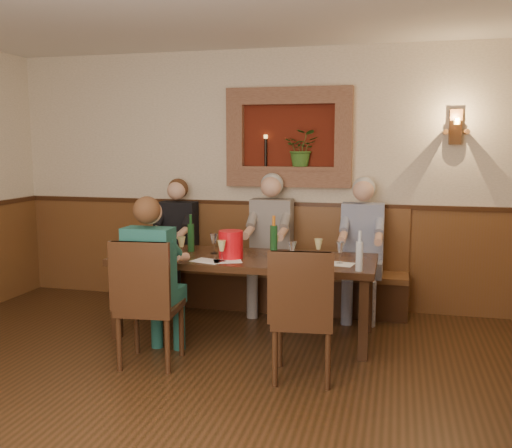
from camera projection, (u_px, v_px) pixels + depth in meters
The scene contains 31 objects.
ground_plane at pixel (168, 429), 3.59m from camera, with size 6.00×6.00×0.00m, color black.
room_shell at pixel (161, 126), 3.33m from camera, with size 6.04×6.04×2.82m.
wainscoting at pixel (166, 339), 3.51m from camera, with size 6.02×6.02×1.15m.
wall_niche at pixel (292, 142), 6.11m from camera, with size 1.36×0.30×1.06m.
wall_sconce at pixel (456, 128), 5.69m from camera, with size 0.25×0.20×0.35m.
dining_table at pixel (244, 264), 5.28m from camera, with size 2.40×0.90×0.75m.
bench at pixel (267, 278), 6.23m from camera, with size 3.00×0.45×1.11m.
chair_near_left at pixel (150, 328), 4.62m from camera, with size 0.50×0.50×1.04m.
chair_near_right at pixel (303, 341), 4.32m from camera, with size 0.50×0.50×1.02m.
person_bench_left at pixel (176, 253), 6.34m from camera, with size 0.41×0.50×1.40m.
person_bench_mid at pixel (270, 254), 6.08m from camera, with size 0.44×0.54×1.48m.
person_bench_right at pixel (361, 260), 5.85m from camera, with size 0.43×0.53×1.45m.
person_chair_front at pixel (154, 293), 4.68m from camera, with size 0.40×0.49×1.38m.
spittoon_bucket at pixel (231, 244), 5.18m from camera, with size 0.22×0.22×0.25m, color red.
wine_bottle_green_a at pixel (274, 240), 5.22m from camera, with size 0.09×0.09×0.38m.
wine_bottle_green_b at pixel (191, 237), 5.50m from camera, with size 0.07×0.07×0.36m.
water_bottle at pixel (359, 255), 4.65m from camera, with size 0.07×0.07×0.33m.
tasting_sheet_a at pixel (142, 253), 5.42m from camera, with size 0.31×0.22×0.00m, color white.
tasting_sheet_b at pixel (228, 261), 5.05m from camera, with size 0.25×0.18×0.00m, color white.
tasting_sheet_c at pixel (338, 264), 4.94m from camera, with size 0.27×0.19×0.00m, color white.
tasting_sheet_d at pixel (208, 261), 5.06m from camera, with size 0.27×0.19×0.00m, color white.
wine_glass_0 at pixel (174, 241), 5.52m from camera, with size 0.08×0.08×0.19m, color white, non-canonical shape.
wine_glass_1 at pixel (292, 252), 4.96m from camera, with size 0.08×0.08×0.19m, color white, non-canonical shape.
wine_glass_2 at pixel (182, 247), 5.22m from camera, with size 0.08×0.08×0.19m, color #D3CA7E, non-canonical shape.
wine_glass_3 at pixel (318, 249), 5.10m from camera, with size 0.08×0.08×0.19m, color #D3CA7E, non-canonical shape.
wine_glass_4 at pixel (275, 246), 5.27m from camera, with size 0.08×0.08×0.19m, color #D3CA7E, non-canonical shape.
wine_glass_5 at pixel (233, 248), 5.19m from camera, with size 0.08×0.08×0.19m, color #D3CA7E, non-canonical shape.
wine_glass_6 at pixel (146, 246), 5.29m from camera, with size 0.08×0.08×0.19m, color #D3CA7E, non-canonical shape.
wine_glass_7 at pixel (340, 253), 4.94m from camera, with size 0.08×0.08×0.19m, color white, non-canonical shape.
wine_glass_8 at pixel (214, 243), 5.41m from camera, with size 0.08×0.08×0.19m, color white, non-canonical shape.
wine_glass_9 at pixel (222, 251), 5.02m from camera, with size 0.08×0.08×0.19m, color #D3CA7E, non-canonical shape.
Camera 1 is at (1.35, -3.15, 1.78)m, focal length 40.00 mm.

